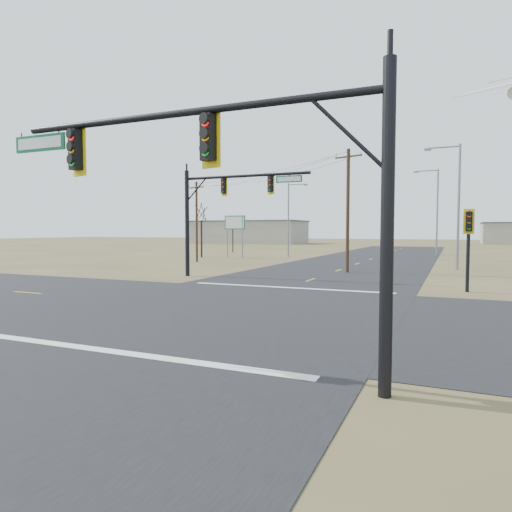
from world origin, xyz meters
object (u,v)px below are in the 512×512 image
Objects in this scene: utility_pole_near at (348,209)px; streetlight_b at (435,207)px; highway_sign at (235,227)px; bare_tree_a at (201,211)px; streetlight_a at (456,199)px; mast_arm_near at (215,163)px; mast_arm_far at (222,199)px; bare_tree_b at (233,222)px; pedestal_signal_ne at (469,231)px; streetlight_c at (290,216)px; utility_pole_far at (197,220)px.

streetlight_b is (5.33, 28.83, 1.37)m from utility_pole_near.
highway_sign is 4.53m from bare_tree_a.
utility_pole_near is at bearing -142.19° from streetlight_a.
bare_tree_a reaches higher than mast_arm_near.
streetlight_a reaches higher than mast_arm_far.
mast_arm_far is 1.83× the size of highway_sign.
streetlight_a is 36.35m from bare_tree_b.
mast_arm_near is at bearing -65.24° from highway_sign.
pedestal_signal_ne is 0.43× the size of streetlight_a.
utility_pole_near reaches higher than bare_tree_b.
streetlight_a is at bearing -49.32° from streetlight_c.
streetlight_c is (-18.74, 11.45, -0.79)m from streetlight_a.
mast_arm_near is 45.79m from highway_sign.
streetlight_c is 1.28× the size of bare_tree_a.
streetlight_c is 14.38m from bare_tree_b.
bare_tree_b is (-5.75, 10.99, 0.90)m from highway_sign.
mast_arm_near is 58.17m from bare_tree_b.
bare_tree_b is (-5.69, 19.98, 0.19)m from utility_pole_far.
utility_pole_near is at bearing 66.49° from mast_arm_far.
bare_tree_b is at bearing -169.49° from streetlight_b.
streetlight_c is (6.21, 11.92, 0.72)m from utility_pole_far.
utility_pole_far is at bearing 179.56° from streetlight_a.
pedestal_signal_ne is at bearing 85.27° from mast_arm_near.
streetlight_b is 19.75m from streetlight_c.
streetlight_b reaches higher than utility_pole_near.
streetlight_b is at bearing 31.35° from bare_tree_a.
mast_arm_far is at bearing -66.79° from highway_sign.
utility_pole_far is 1.64× the size of highway_sign.
mast_arm_far is 38.29m from streetlight_b.
streetlight_c reaches higher than highway_sign.
utility_pole_near is 0.85× the size of streetlight_b.
highway_sign is at bearing -143.66° from streetlight_b.
highway_sign is (-19.76, 41.29, -1.18)m from mast_arm_near.
streetlight_b is (2.71, 55.25, 1.50)m from mast_arm_near.
streetlight_c is at bearing 123.56° from pedestal_signal_ne.
streetlight_c is at bearing 62.47° from utility_pole_far.
streetlight_a is at bearing 39.32° from utility_pole_near.
streetlight_b is (-3.05, 37.65, 3.11)m from pedestal_signal_ne.
bare_tree_a is at bearing 148.07° from utility_pole_near.
utility_pole_far is 25.00m from streetlight_a.
utility_pole_near is at bearing 131.06° from pedestal_signal_ne.
streetlight_c is at bearing 26.43° from bare_tree_a.
utility_pole_near is at bearing 109.07° from mast_arm_near.
bare_tree_b is at bearing 145.99° from streetlight_a.
utility_pole_near is at bearing -76.19° from streetlight_c.
bare_tree_b reaches higher than pedestal_signal_ne.
mast_arm_far is 1.64× the size of bare_tree_b.
highway_sign is at bearing 134.64° from pedestal_signal_ne.
mast_arm_near is at bearing -41.41° from mast_arm_far.
utility_pole_far is 0.92× the size of streetlight_c.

